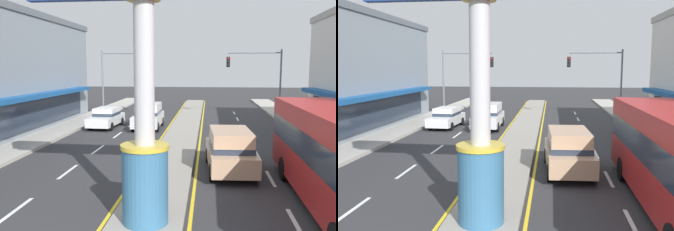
{
  "view_description": "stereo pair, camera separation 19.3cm",
  "coord_description": "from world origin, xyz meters",
  "views": [
    {
      "loc": [
        1.77,
        -5.7,
        4.6
      ],
      "look_at": [
        0.09,
        9.14,
        2.6
      ],
      "focal_mm": 38.41,
      "sensor_mm": 36.0,
      "label": 1
    },
    {
      "loc": [
        1.96,
        -5.68,
        4.6
      ],
      "look_at": [
        0.09,
        9.14,
        2.6
      ],
      "focal_mm": 38.41,
      "sensor_mm": 36.0,
      "label": 2
    }
  ],
  "objects": [
    {
      "name": "traffic_light_left_side",
      "position": [
        -6.34,
        27.11,
        4.25
      ],
      "size": [
        4.86,
        0.46,
        6.2
      ],
      "color": "slate",
      "rests_on": "ground"
    },
    {
      "name": "lane_markings",
      "position": [
        0.0,
        16.65,
        0.0
      ],
      "size": [
        8.94,
        52.0,
        0.01
      ],
      "color": "silver",
      "rests_on": "ground"
    },
    {
      "name": "sidewalk_left",
      "position": [
        -8.95,
        16.0,
        0.09
      ],
      "size": [
        2.49,
        60.0,
        0.18
      ],
      "primitive_type": "cube",
      "color": "#ADA89E",
      "rests_on": "ground"
    },
    {
      "name": "district_sign",
      "position": [
        -0.0,
        4.1,
        3.86
      ],
      "size": [
        7.03,
        1.4,
        7.8
      ],
      "color": "#33668C",
      "rests_on": "median_strip"
    },
    {
      "name": "traffic_light_right_side",
      "position": [
        6.34,
        27.1,
        4.25
      ],
      "size": [
        4.86,
        0.46,
        6.2
      ],
      "color": "slate",
      "rests_on": "ground"
    },
    {
      "name": "suv_near_right_lane",
      "position": [
        -2.75,
        21.03,
        0.98
      ],
      "size": [
        2.0,
        4.62,
        1.9
      ],
      "color": "silver",
      "rests_on": "ground"
    },
    {
      "name": "suv_near_left_lane",
      "position": [
        2.75,
        10.04,
        0.98
      ],
      "size": [
        2.16,
        4.7,
        1.9
      ],
      "color": "tan",
      "rests_on": "ground"
    },
    {
      "name": "sedan_mid_left_lane",
      "position": [
        -6.05,
        21.07,
        0.79
      ],
      "size": [
        2.0,
        4.38,
        1.53
      ],
      "color": "white",
      "rests_on": "ground"
    },
    {
      "name": "sidewalk_right",
      "position": [
        8.95,
        16.0,
        0.09
      ],
      "size": [
        2.49,
        60.0,
        0.18
      ],
      "primitive_type": "cube",
      "color": "#ADA89E",
      "rests_on": "ground"
    },
    {
      "name": "median_strip",
      "position": [
        0.0,
        18.0,
        0.07
      ],
      "size": [
        2.2,
        52.0,
        0.14
      ],
      "primitive_type": "cube",
      "color": "gray",
      "rests_on": "ground"
    }
  ]
}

